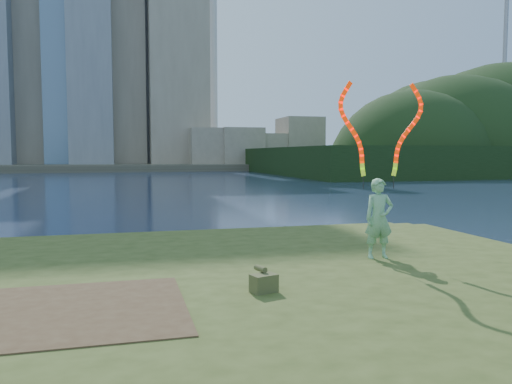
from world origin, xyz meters
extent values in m
plane|color=#1B2944|center=(0.00, 0.00, 0.00)|extent=(320.00, 320.00, 0.00)
cube|color=#384819|center=(0.00, -2.50, 0.15)|extent=(20.00, 18.00, 0.30)
cube|color=#384819|center=(0.00, -2.20, 0.40)|extent=(17.00, 15.00, 0.30)
cube|color=#384819|center=(0.00, -2.00, 0.65)|extent=(14.00, 12.00, 0.30)
cube|color=#47331E|center=(-2.20, -3.20, 0.81)|extent=(3.20, 3.00, 0.02)
cube|color=#474234|center=(0.00, 95.00, 0.60)|extent=(320.00, 40.00, 1.20)
cylinder|color=silver|center=(18.00, 102.00, 30.20)|extent=(2.80, 2.80, 58.00)
cube|color=black|center=(55.00, 60.00, 2.00)|extent=(70.00, 42.00, 4.00)
imported|color=#167B2F|center=(3.85, -1.03, 1.66)|extent=(0.67, 0.47, 1.73)
cylinder|color=black|center=(3.54, -0.88, 2.44)|extent=(0.02, 0.02, 0.30)
cylinder|color=black|center=(4.23, -0.95, 2.44)|extent=(0.02, 0.02, 0.30)
cube|color=#484F2A|center=(0.72, -2.97, 0.95)|extent=(0.47, 0.38, 0.29)
cylinder|color=#484F2A|center=(0.72, -2.77, 1.14)|extent=(0.17, 0.29, 0.10)
camera|label=1|loc=(-1.45, -10.66, 3.05)|focal=35.00mm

